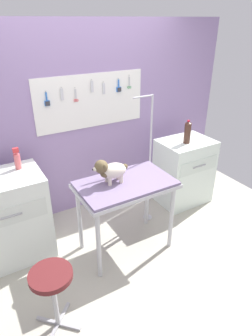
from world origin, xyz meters
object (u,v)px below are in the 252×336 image
Objects in this scene: dog at (110,170)px; cabinet_right at (184,171)px; counter_left at (7,218)px; stool at (52,284)px; soda_bottle at (187,132)px; grooming_table at (126,190)px; grooming_arm at (149,167)px.

dog reaches higher than cabinet_right.
stool is at bearing -82.32° from counter_left.
soda_bottle is (1.25, 0.33, 0.05)m from dog.
grooming_table is 1.21m from soda_bottle.
dog is 1.24× the size of soda_bottle.
counter_left is at bearing 178.08° from cabinet_right.
counter_left is 2.29m from soda_bottle.
stool is (-1.46, -0.85, -0.25)m from grooming_arm.
counter_left reaches higher than stool.
dog is at bearing 35.85° from stool.
dog is 1.29m from soda_bottle.
grooming_table is 3.29× the size of soda_bottle.
cabinet_right is 0.58m from soda_bottle.
cabinet_right is at bearing 10.53° from grooming_arm.
grooming_table is 0.59m from grooming_arm.
grooming_arm is at bearing -173.08° from soda_bottle.
counter_left is (-1.10, 0.51, -0.27)m from grooming_table.
grooming_table is 1.11× the size of cabinet_right.
grooming_arm is at bearing 32.17° from grooming_table.
counter_left is 1.59× the size of stool.
cabinet_right is at bearing 16.07° from dog.
grooming_table is 1.13m from stool.
soda_bottle is at bearing 6.92° from grooming_arm.
soda_bottle reaches higher than stool.
stool is (0.14, -1.05, 0.01)m from counter_left.
grooming_arm reaches higher than counter_left.
grooming_table is at bearing -24.55° from dog.
counter_left is (-0.96, 0.45, -0.50)m from dog.
counter_left is 2.27m from cabinet_right.
grooming_table is 1.24m from counter_left.
stool is (-2.12, -0.97, 0.04)m from cabinet_right.
soda_bottle is (-0.05, -0.05, 0.58)m from cabinet_right.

